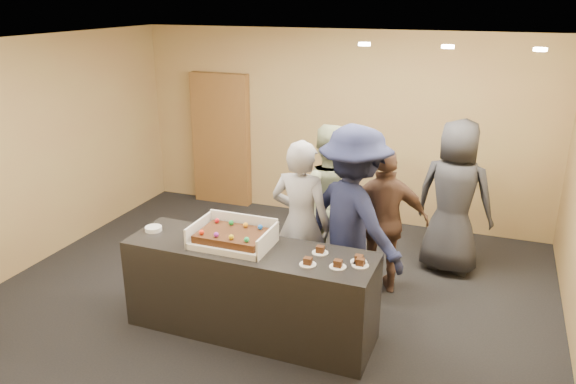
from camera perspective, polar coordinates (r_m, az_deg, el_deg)
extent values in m
plane|color=black|center=(6.35, -1.56, -10.13)|extent=(6.00, 6.00, 0.00)
plane|color=silver|center=(5.54, -1.82, 14.94)|extent=(6.00, 6.00, 0.00)
cube|color=#AB8153|center=(8.09, 5.13, 6.62)|extent=(6.00, 0.04, 2.70)
cube|color=#AB8153|center=(3.80, -16.40, -9.41)|extent=(6.00, 0.04, 2.70)
cube|color=#AB8153|center=(7.45, -23.60, 3.93)|extent=(0.04, 5.00, 2.70)
cube|color=black|center=(5.48, -3.88, -9.91)|extent=(2.41, 0.73, 0.90)
cube|color=brown|center=(8.75, -6.81, 5.30)|extent=(0.92, 0.15, 2.03)
cube|color=white|center=(5.33, -5.64, -5.07)|extent=(0.72, 0.50, 0.06)
cube|color=white|center=(5.46, -9.07, -3.82)|extent=(0.02, 0.50, 0.20)
cube|color=white|center=(5.17, -2.06, -4.99)|extent=(0.02, 0.50, 0.20)
cube|color=white|center=(5.51, -4.52, -3.31)|extent=(0.72, 0.02, 0.22)
cube|color=#34160B|center=(5.31, -5.67, -4.43)|extent=(0.63, 0.44, 0.07)
sphere|color=red|center=(5.51, -7.23, -2.89)|extent=(0.05, 0.05, 0.05)
sphere|color=#18923A|center=(5.44, -5.80, -3.12)|extent=(0.05, 0.05, 0.05)
sphere|color=#FFA41A|center=(5.38, -4.34, -3.35)|extent=(0.05, 0.05, 0.05)
sphere|color=blue|center=(5.32, -2.84, -3.58)|extent=(0.05, 0.05, 0.05)
sphere|color=#FC3115|center=(5.27, -8.78, -4.07)|extent=(0.05, 0.05, 0.05)
sphere|color=purple|center=(5.20, -7.30, -4.32)|extent=(0.05, 0.05, 0.05)
sphere|color=yellow|center=(5.13, -5.78, -4.58)|extent=(0.05, 0.05, 0.05)
sphere|color=#24B463|center=(5.07, -4.23, -4.84)|extent=(0.05, 0.05, 0.05)
cylinder|color=white|center=(5.78, -13.51, -3.64)|extent=(0.17, 0.17, 0.04)
cylinder|color=white|center=(4.95, 2.02, -7.36)|extent=(0.15, 0.15, 0.01)
cube|color=#34160B|center=(4.93, 2.03, -7.00)|extent=(0.07, 0.06, 0.06)
cylinder|color=white|center=(5.17, 3.28, -6.17)|extent=(0.15, 0.15, 0.01)
cube|color=#34160B|center=(5.15, 3.29, -5.83)|extent=(0.07, 0.06, 0.06)
cylinder|color=white|center=(4.92, 5.08, -7.58)|extent=(0.15, 0.15, 0.01)
cube|color=#34160B|center=(4.91, 5.09, -7.22)|extent=(0.07, 0.06, 0.06)
cylinder|color=white|center=(5.03, 7.20, -7.05)|extent=(0.15, 0.15, 0.01)
cube|color=#34160B|center=(5.01, 7.22, -6.70)|extent=(0.07, 0.06, 0.06)
cylinder|color=white|center=(4.97, 7.35, -7.40)|extent=(0.15, 0.15, 0.01)
cube|color=#34160B|center=(4.95, 7.36, -7.05)|extent=(0.07, 0.06, 0.06)
imported|color=#9C9BA0|center=(5.81, 1.32, -3.23)|extent=(0.68, 0.47, 1.79)
imported|color=gray|center=(6.45, 3.95, -0.91)|extent=(1.02, 0.88, 1.79)
imported|color=#1B2041|center=(5.71, 6.69, -2.88)|extent=(1.46, 1.29, 1.96)
imported|color=brown|center=(6.15, 9.76, -3.00)|extent=(1.03, 0.68, 1.63)
imported|color=#28292E|center=(6.77, 16.55, -0.51)|extent=(0.99, 0.74, 1.84)
cylinder|color=#FFEAC6|center=(5.77, 7.77, 14.66)|extent=(0.12, 0.12, 0.03)
cylinder|color=#FFEAC6|center=(5.64, 15.93, 14.02)|extent=(0.12, 0.12, 0.03)
cylinder|color=#FFEAC6|center=(5.63, 24.25, 13.07)|extent=(0.12, 0.12, 0.03)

